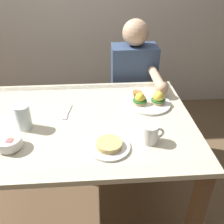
{
  "coord_description": "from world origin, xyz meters",
  "views": [
    {
      "loc": [
        0.07,
        -1.15,
        1.51
      ],
      "look_at": [
        0.15,
        0.0,
        0.78
      ],
      "focal_mm": 39.86,
      "sensor_mm": 36.0,
      "label": 1
    }
  ],
  "objects_px": {
    "fruit_bowl": "(9,143)",
    "coffee_mug": "(150,133)",
    "dining_table": "(85,134)",
    "side_plate": "(109,146)",
    "diner_person": "(134,84)",
    "water_glass_near": "(24,118)",
    "eggs_benedict_plate": "(149,101)",
    "fork": "(67,113)"
  },
  "relations": [
    {
      "from": "coffee_mug",
      "to": "fork",
      "type": "height_order",
      "value": "coffee_mug"
    },
    {
      "from": "coffee_mug",
      "to": "water_glass_near",
      "type": "distance_m",
      "value": 0.65
    },
    {
      "from": "fork",
      "to": "side_plate",
      "type": "xyz_separation_m",
      "value": [
        0.22,
        -0.32,
        0.01
      ]
    },
    {
      "from": "eggs_benedict_plate",
      "to": "water_glass_near",
      "type": "xyz_separation_m",
      "value": [
        -0.69,
        -0.2,
        0.04
      ]
    },
    {
      "from": "eggs_benedict_plate",
      "to": "water_glass_near",
      "type": "distance_m",
      "value": 0.72
    },
    {
      "from": "eggs_benedict_plate",
      "to": "fork",
      "type": "xyz_separation_m",
      "value": [
        -0.49,
        -0.07,
        -0.02
      ]
    },
    {
      "from": "water_glass_near",
      "to": "side_plate",
      "type": "bearing_deg",
      "value": -24.35
    },
    {
      "from": "fruit_bowl",
      "to": "diner_person",
      "type": "height_order",
      "value": "diner_person"
    },
    {
      "from": "fruit_bowl",
      "to": "side_plate",
      "type": "height_order",
      "value": "fruit_bowl"
    },
    {
      "from": "eggs_benedict_plate",
      "to": "side_plate",
      "type": "distance_m",
      "value": 0.47
    },
    {
      "from": "water_glass_near",
      "to": "diner_person",
      "type": "xyz_separation_m",
      "value": [
        0.68,
        0.66,
        -0.15
      ]
    },
    {
      "from": "water_glass_near",
      "to": "eggs_benedict_plate",
      "type": "bearing_deg",
      "value": 15.89
    },
    {
      "from": "fork",
      "to": "side_plate",
      "type": "distance_m",
      "value": 0.39
    },
    {
      "from": "fruit_bowl",
      "to": "dining_table",
      "type": "bearing_deg",
      "value": 32.74
    },
    {
      "from": "dining_table",
      "to": "eggs_benedict_plate",
      "type": "bearing_deg",
      "value": 19.66
    },
    {
      "from": "coffee_mug",
      "to": "water_glass_near",
      "type": "bearing_deg",
      "value": 165.82
    },
    {
      "from": "eggs_benedict_plate",
      "to": "fork",
      "type": "relative_size",
      "value": 1.73
    },
    {
      "from": "eggs_benedict_plate",
      "to": "water_glass_near",
      "type": "relative_size",
      "value": 2.04
    },
    {
      "from": "fork",
      "to": "diner_person",
      "type": "distance_m",
      "value": 0.72
    },
    {
      "from": "dining_table",
      "to": "coffee_mug",
      "type": "distance_m",
      "value": 0.42
    },
    {
      "from": "side_plate",
      "to": "diner_person",
      "type": "xyz_separation_m",
      "value": [
        0.25,
        0.85,
        -0.1
      ]
    },
    {
      "from": "fruit_bowl",
      "to": "fork",
      "type": "distance_m",
      "value": 0.38
    },
    {
      "from": "coffee_mug",
      "to": "side_plate",
      "type": "distance_m",
      "value": 0.21
    },
    {
      "from": "eggs_benedict_plate",
      "to": "fork",
      "type": "bearing_deg",
      "value": -171.56
    },
    {
      "from": "water_glass_near",
      "to": "fruit_bowl",
      "type": "bearing_deg",
      "value": -102.26
    },
    {
      "from": "dining_table",
      "to": "side_plate",
      "type": "bearing_deg",
      "value": -64.18
    },
    {
      "from": "dining_table",
      "to": "fork",
      "type": "distance_m",
      "value": 0.16
    },
    {
      "from": "dining_table",
      "to": "diner_person",
      "type": "height_order",
      "value": "diner_person"
    },
    {
      "from": "fork",
      "to": "side_plate",
      "type": "bearing_deg",
      "value": -55.39
    },
    {
      "from": "fruit_bowl",
      "to": "coffee_mug",
      "type": "height_order",
      "value": "coffee_mug"
    },
    {
      "from": "side_plate",
      "to": "diner_person",
      "type": "height_order",
      "value": "diner_person"
    },
    {
      "from": "dining_table",
      "to": "fruit_bowl",
      "type": "bearing_deg",
      "value": -147.26
    },
    {
      "from": "dining_table",
      "to": "side_plate",
      "type": "distance_m",
      "value": 0.31
    },
    {
      "from": "coffee_mug",
      "to": "diner_person",
      "type": "distance_m",
      "value": 0.83
    },
    {
      "from": "water_glass_near",
      "to": "side_plate",
      "type": "height_order",
      "value": "water_glass_near"
    },
    {
      "from": "eggs_benedict_plate",
      "to": "diner_person",
      "type": "bearing_deg",
      "value": 92.07
    },
    {
      "from": "coffee_mug",
      "to": "water_glass_near",
      "type": "height_order",
      "value": "water_glass_near"
    },
    {
      "from": "coffee_mug",
      "to": "side_plate",
      "type": "bearing_deg",
      "value": -169.96
    },
    {
      "from": "diner_person",
      "to": "water_glass_near",
      "type": "bearing_deg",
      "value": -135.75
    },
    {
      "from": "eggs_benedict_plate",
      "to": "coffee_mug",
      "type": "height_order",
      "value": "coffee_mug"
    },
    {
      "from": "dining_table",
      "to": "fork",
      "type": "bearing_deg",
      "value": 145.97
    },
    {
      "from": "coffee_mug",
      "to": "eggs_benedict_plate",
      "type": "bearing_deg",
      "value": 79.83
    }
  ]
}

